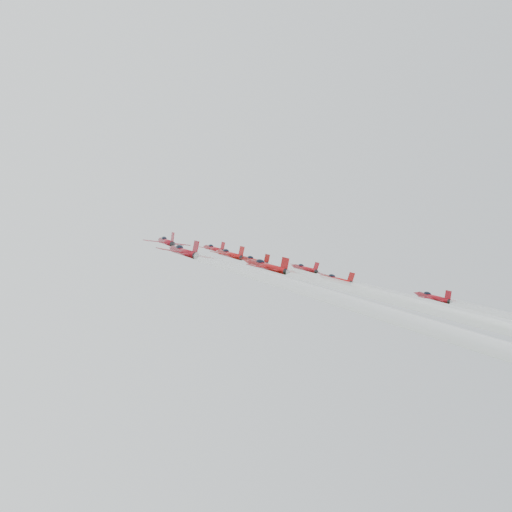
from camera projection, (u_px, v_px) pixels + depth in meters
name	position (u px, v px, depth m)	size (l,w,h in m)	color
jet_lead	(214.00, 249.00, 171.63)	(9.34, 12.37, 6.47)	maroon
jet_row2_left	(166.00, 241.00, 151.57)	(10.41, 13.80, 7.22)	maroon
jet_row2_center	(230.00, 254.00, 152.54)	(10.18, 13.48, 7.05)	#AA1011
jet_row2_right	(305.00, 268.00, 161.61)	(8.76, 11.61, 6.07)	maroon
jet_center	(372.00, 293.00, 106.45)	(8.50, 84.06, 39.54)	maroon
jet_rear_farleft	(344.00, 302.00, 73.34)	(10.10, 99.89, 46.98)	maroon
jet_rear_left	(453.00, 318.00, 83.22)	(10.17, 100.58, 47.31)	#9D0F11
jet_rear_right	(502.00, 323.00, 94.29)	(8.55, 84.50, 39.75)	#A00F0F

